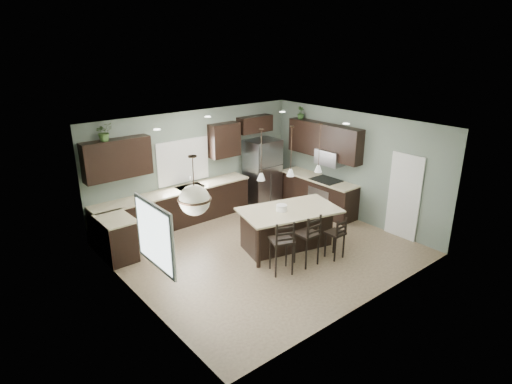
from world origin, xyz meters
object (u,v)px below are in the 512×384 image
object	(u,v)px
bar_stool_center	(307,239)
bar_stool_right	(335,237)
refrigerator	(262,172)
bar_stool_left	(281,246)
plant_back_left	(104,132)
serving_dish	(282,208)
kitchen_island	(289,228)

from	to	relation	value
bar_stool_center	bar_stool_right	bearing A→B (deg)	-13.70
refrigerator	bar_stool_right	world-z (taller)	refrigerator
bar_stool_left	bar_stool_right	xyz separation A→B (m)	(1.31, -0.28, -0.11)
bar_stool_right	plant_back_left	xyz separation A→B (m)	(-3.33, 3.79, 2.12)
serving_dish	plant_back_left	size ratio (longest dim) A/B	0.60
refrigerator	bar_stool_left	size ratio (longest dim) A/B	1.58
bar_stool_left	bar_stool_right	size ratio (longest dim) A/B	1.23
bar_stool_center	plant_back_left	distance (m)	4.92
serving_dish	bar_stool_right	size ratio (longest dim) A/B	0.25
refrigerator	bar_stool_right	distance (m)	3.68
bar_stool_center	bar_stool_right	size ratio (longest dim) A/B	1.21
kitchen_island	bar_stool_center	xyz separation A→B (m)	(-0.25, -0.80, 0.11)
bar_stool_center	plant_back_left	size ratio (longest dim) A/B	2.86
serving_dish	bar_stool_center	world-z (taller)	bar_stool_center
serving_dish	bar_stool_right	bearing A→B (deg)	-59.29
bar_stool_right	plant_back_left	bearing A→B (deg)	131.60
serving_dish	bar_stool_left	xyz separation A→B (m)	(-0.69, -0.76, -0.41)
refrigerator	serving_dish	bearing A→B (deg)	-121.91
bar_stool_center	bar_stool_left	bearing A→B (deg)	174.02
bar_stool_right	serving_dish	bearing A→B (deg)	121.02
kitchen_island	refrigerator	bearing A→B (deg)	76.50
refrigerator	bar_stool_right	xyz separation A→B (m)	(-0.94, -3.53, -0.45)
kitchen_island	bar_stool_left	world-z (taller)	bar_stool_left
serving_dish	bar_stool_left	bearing A→B (deg)	-132.34
refrigerator	kitchen_island	size ratio (longest dim) A/B	0.85
bar_stool_center	bar_stool_right	xyz separation A→B (m)	(0.67, -0.19, -0.10)
bar_stool_left	plant_back_left	bearing A→B (deg)	142.48
serving_dish	plant_back_left	world-z (taller)	plant_back_left
serving_dish	bar_stool_center	distance (m)	0.95
bar_stool_left	plant_back_left	world-z (taller)	plant_back_left
kitchen_island	bar_stool_right	bearing A→B (deg)	-52.21
serving_dish	bar_stool_left	size ratio (longest dim) A/B	0.21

